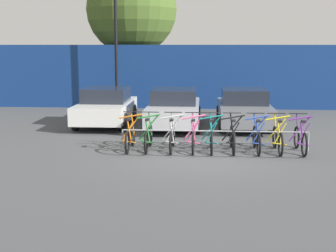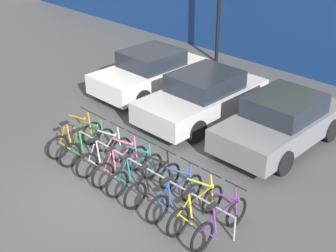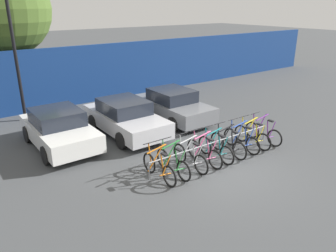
% 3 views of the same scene
% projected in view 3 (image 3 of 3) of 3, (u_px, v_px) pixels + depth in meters
% --- Properties ---
extents(ground_plane, '(120.00, 120.00, 0.00)m').
position_uv_depth(ground_plane, '(219.00, 167.00, 10.54)').
color(ground_plane, '#424447').
extents(hoarding_wall, '(36.00, 0.16, 2.98)m').
position_uv_depth(hoarding_wall, '(93.00, 74.00, 17.19)').
color(hoarding_wall, navy).
rests_on(hoarding_wall, ground).
extents(bike_rack, '(5.34, 0.04, 0.57)m').
position_uv_depth(bike_rack, '(214.00, 143.00, 11.10)').
color(bike_rack, gray).
rests_on(bike_rack, ground).
extents(bicycle_orange, '(0.68, 1.71, 1.05)m').
position_uv_depth(bicycle_orange, '(159.00, 168.00, 9.70)').
color(bicycle_orange, black).
rests_on(bicycle_orange, ground).
extents(bicycle_green, '(0.68, 1.71, 1.05)m').
position_uv_depth(bicycle_green, '(173.00, 163.00, 9.99)').
color(bicycle_green, black).
rests_on(bicycle_green, ground).
extents(bicycle_silver, '(0.68, 1.71, 1.05)m').
position_uv_depth(bicycle_silver, '(190.00, 157.00, 10.37)').
color(bicycle_silver, black).
rests_on(bicycle_silver, ground).
extents(bicycle_pink, '(0.68, 1.71, 1.05)m').
position_uv_depth(bicycle_pink, '(204.00, 153.00, 10.70)').
color(bicycle_pink, black).
rests_on(bicycle_pink, ground).
extents(bicycle_teal, '(0.68, 1.71, 1.05)m').
position_uv_depth(bicycle_teal, '(215.00, 149.00, 10.98)').
color(bicycle_teal, black).
rests_on(bicycle_teal, ground).
extents(bicycle_black, '(0.68, 1.71, 1.05)m').
position_uv_depth(bicycle_black, '(228.00, 145.00, 11.31)').
color(bicycle_black, black).
rests_on(bicycle_black, ground).
extents(bicycle_blue, '(0.68, 1.71, 1.05)m').
position_uv_depth(bicycle_blue, '(241.00, 140.00, 11.68)').
color(bicycle_blue, black).
rests_on(bicycle_blue, ground).
extents(bicycle_yellow, '(0.68, 1.71, 1.05)m').
position_uv_depth(bicycle_yellow, '(252.00, 136.00, 12.01)').
color(bicycle_yellow, black).
rests_on(bicycle_yellow, ground).
extents(bicycle_purple, '(0.68, 1.71, 1.05)m').
position_uv_depth(bicycle_purple, '(263.00, 133.00, 12.35)').
color(bicycle_purple, black).
rests_on(bicycle_purple, ground).
extents(car_white, '(1.91, 3.92, 1.40)m').
position_uv_depth(car_white, '(59.00, 129.00, 11.86)').
color(car_white, silver).
rests_on(car_white, ground).
extents(car_silver, '(1.91, 4.16, 1.40)m').
position_uv_depth(car_silver, '(125.00, 117.00, 13.06)').
color(car_silver, '#B7B7BC').
rests_on(car_silver, ground).
extents(car_grey, '(1.91, 4.00, 1.40)m').
position_uv_depth(car_grey, '(173.00, 105.00, 14.62)').
color(car_grey, slate).
rests_on(car_grey, ground).
extents(lamp_post, '(0.24, 0.44, 5.84)m').
position_uv_depth(lamp_post, '(14.00, 46.00, 13.70)').
color(lamp_post, black).
rests_on(lamp_post, ground).
extents(tree_behind_hoarding, '(4.51, 4.51, 6.98)m').
position_uv_depth(tree_behind_hoarding, '(2.00, 9.00, 15.48)').
color(tree_behind_hoarding, brown).
rests_on(tree_behind_hoarding, ground).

